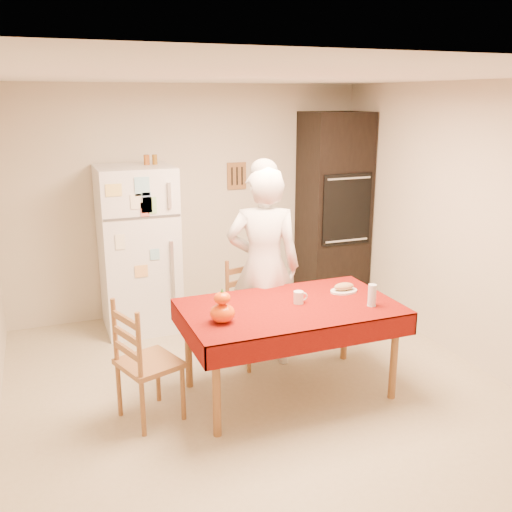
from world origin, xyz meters
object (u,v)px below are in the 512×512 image
seated_woman (264,267)px  wine_glass (372,295)px  refrigerator (139,249)px  bread_plate (344,291)px  chair_left (141,359)px  chair_far (250,307)px  dining_table (290,314)px  pumpkin_lower (222,313)px  oven_cabinet (333,209)px  coffee_mug (299,297)px

seated_woman → wine_glass: size_ratio=10.23×
refrigerator → bread_plate: (1.43, -1.71, -0.08)m
chair_left → chair_far: bearing=-76.9°
dining_table → wine_glass: size_ratio=9.66×
pumpkin_lower → seated_woman: bearing=50.1°
dining_table → bread_plate: (0.56, 0.13, 0.08)m
chair_left → seated_woman: seated_woman is taller
pumpkin_lower → chair_left: bearing=167.1°
chair_left → bread_plate: 1.78m
wine_glass → seated_woman: bearing=123.9°
oven_cabinet → coffee_mug: 2.31m
pumpkin_lower → bread_plate: bearing=12.6°
chair_far → chair_left: (-1.13, -0.71, 0.00)m
chair_left → coffee_mug: 1.31m
bread_plate → oven_cabinet: bearing=64.2°
oven_cabinet → dining_table: (-1.41, -1.89, -0.41)m
refrigerator → coffee_mug: refrigerator is taller
dining_table → pumpkin_lower: pumpkin_lower is taller
seated_woman → bread_plate: size_ratio=7.50×
seated_woman → pumpkin_lower: (-0.63, -0.75, -0.07)m
chair_far → coffee_mug: (0.15, -0.69, 0.30)m
chair_far → chair_left: size_ratio=1.00×
dining_table → wine_glass: bearing=-21.7°
oven_cabinet → seated_woman: bearing=-137.6°
refrigerator → bread_plate: bearing=-50.2°
bread_plate → refrigerator: bearing=129.8°
oven_cabinet → wine_glass: bearing=-110.8°
chair_far → bread_plate: size_ratio=3.96×
refrigerator → pumpkin_lower: size_ratio=9.12×
chair_far → seated_woman: 0.41m
oven_cabinet → refrigerator: bearing=-178.8°
wine_glass → dining_table: bearing=158.3°
bread_plate → dining_table: bearing=-167.0°
seated_woman → pumpkin_lower: size_ratio=9.67×
oven_cabinet → chair_far: oven_cabinet is taller
seated_woman → coffee_mug: bearing=115.1°
seated_woman → oven_cabinet: bearing=-118.2°
coffee_mug → refrigerator: bearing=117.6°
pumpkin_lower → wine_glass: (1.21, -0.11, 0.02)m
refrigerator → seated_woman: size_ratio=0.94×
refrigerator → dining_table: bearing=-64.8°
seated_woman → refrigerator: bearing=-34.5°
refrigerator → dining_table: (0.87, -1.84, -0.16)m
dining_table → bread_plate: 0.58m
refrigerator → coffee_mug: size_ratio=17.00×
chair_left → wine_glass: size_ratio=5.40×
seated_woman → coffee_mug: seated_woman is taller
refrigerator → coffee_mug: 2.06m
dining_table → pumpkin_lower: size_ratio=9.12×
oven_cabinet → wine_glass: size_ratio=12.50×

